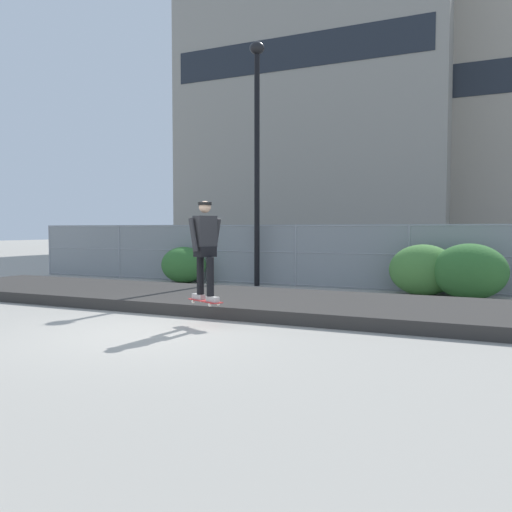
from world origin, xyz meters
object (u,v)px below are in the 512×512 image
parked_car_near (197,252)px  street_lamp (257,137)px  skateboard (205,301)px  shrub_center (423,270)px  shrub_left (184,265)px  shrub_right (470,272)px  parked_car_mid (340,255)px  skater (205,244)px

parked_car_near → street_lamp: bearing=-36.9°
skateboard → shrub_center: bearing=62.1°
shrub_left → shrub_right: bearing=-3.0°
shrub_left → skateboard: bearing=-55.0°
street_lamp → parked_car_near: size_ratio=1.59×
street_lamp → parked_car_mid: 4.89m
skateboard → shrub_left: bearing=125.0°
skater → shrub_center: size_ratio=1.02×
shrub_center → shrub_right: bearing=-15.3°
skateboard → street_lamp: bearing=105.6°
parked_car_near → parked_car_mid: size_ratio=1.03×
parked_car_mid → shrub_center: bearing=-45.4°
parked_car_mid → shrub_center: parked_car_mid is taller
skateboard → street_lamp: (-1.71, 6.14, 4.01)m
street_lamp → shrub_center: (4.80, -0.29, -3.79)m
shrub_center → street_lamp: bearing=176.5°
skateboard → shrub_center: (3.09, 5.85, 0.22)m
skateboard → skater: size_ratio=0.46×
shrub_left → parked_car_mid: bearing=33.8°
parked_car_mid → shrub_left: bearing=-146.2°
shrub_left → shrub_right: 8.41m
parked_car_near → parked_car_mid: 5.56m
street_lamp → parked_car_mid: (1.82, 2.74, -3.62)m
street_lamp → parked_car_mid: size_ratio=1.64×
street_lamp → shrub_right: size_ratio=4.08×
shrub_left → street_lamp: bearing=3.4°
street_lamp → shrub_center: size_ratio=4.22×
parked_car_near → skater: bearing=-58.6°
parked_car_mid → skateboard: bearing=-90.7°
street_lamp → parked_car_near: bearing=143.1°
skateboard → parked_car_mid: bearing=89.3°
parked_car_near → shrub_left: size_ratio=3.06×
street_lamp → shrub_right: 7.04m
skater → shrub_right: size_ratio=0.99×
parked_car_near → shrub_left: parked_car_near is taller
skateboard → shrub_right: shrub_right is taller
skateboard → parked_car_near: 10.48m
street_lamp → parked_car_near: (-3.74, 2.80, -3.62)m
skater → parked_car_near: (-5.45, 8.94, -0.61)m
shrub_left → shrub_right: shrub_right is taller
skateboard → shrub_left: 7.32m
parked_car_near → shrub_right: bearing=-19.4°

